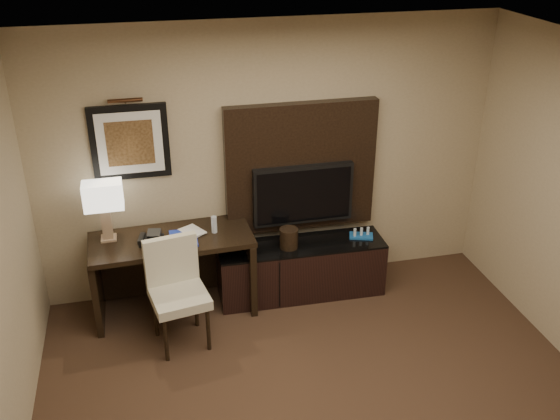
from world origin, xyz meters
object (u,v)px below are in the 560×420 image
object	(u,v)px
tv	(303,194)
credenza	(301,269)
water_bottle	(214,224)
minibar_tray	(361,233)
table_lamp	(105,213)
desk	(174,274)
desk_chair	(179,296)
ice_bucket	(289,238)
desk_phone	(151,238)

from	to	relation	value
tv	credenza	bearing A→B (deg)	-107.71
water_bottle	minibar_tray	world-z (taller)	water_bottle
table_lamp	desk	bearing A→B (deg)	-10.51
desk_chair	ice_bucket	world-z (taller)	desk_chair
desk	ice_bucket	size ratio (longest dim) A/B	7.46
tv	water_bottle	xyz separation A→B (m)	(-0.91, -0.18, -0.13)
desk	minibar_tray	size ratio (longest dim) A/B	6.42
tv	desk_chair	size ratio (longest dim) A/B	1.00
ice_bucket	minibar_tray	size ratio (longest dim) A/B	0.86
table_lamp	desk_chair	bearing A→B (deg)	-48.12
desk_phone	credenza	bearing A→B (deg)	14.15
ice_bucket	tv	bearing A→B (deg)	48.10
desk	credenza	xyz separation A→B (m)	(1.26, -0.00, -0.12)
desk_chair	table_lamp	bearing A→B (deg)	121.93
desk_chair	credenza	bearing A→B (deg)	13.05
desk	credenza	bearing A→B (deg)	-2.47
credenza	desk_chair	world-z (taller)	desk_chair
tv	desk_chair	world-z (taller)	tv
desk_phone	tv	bearing A→B (deg)	21.23
credenza	tv	size ratio (longest dim) A/B	1.66
tv	water_bottle	bearing A→B (deg)	-168.90
credenza	water_bottle	size ratio (longest dim) A/B	10.10
tv	minibar_tray	bearing A→B (deg)	-18.00
table_lamp	ice_bucket	distance (m)	1.74
desk_chair	minibar_tray	size ratio (longest dim) A/B	4.26
table_lamp	ice_bucket	xyz separation A→B (m)	(1.68, -0.14, -0.40)
credenza	table_lamp	world-z (taller)	table_lamp
credenza	water_bottle	bearing A→B (deg)	-179.51
desk	ice_bucket	bearing A→B (deg)	-4.06
desk	desk_phone	size ratio (longest dim) A/B	7.33
credenza	tv	distance (m)	0.76
water_bottle	ice_bucket	bearing A→B (deg)	-3.37
desk_phone	water_bottle	size ratio (longest dim) A/B	1.25
water_bottle	minibar_tray	bearing A→B (deg)	-0.18
desk_phone	minibar_tray	distance (m)	2.08
table_lamp	water_bottle	bearing A→B (deg)	-5.49
desk	credenza	world-z (taller)	desk
ice_bucket	water_bottle	bearing A→B (deg)	176.63
desk	table_lamp	bearing A→B (deg)	167.02
desk	table_lamp	world-z (taller)	table_lamp
tv	minibar_tray	distance (m)	0.72
desk	minibar_tray	world-z (taller)	desk
tv	water_bottle	distance (m)	0.94
table_lamp	tv	bearing A→B (deg)	2.61
desk	desk_phone	distance (m)	0.49
tv	minibar_tray	xyz separation A→B (m)	(0.57, -0.18, -0.41)
water_bottle	ice_bucket	xyz separation A→B (m)	(0.71, -0.04, -0.22)
desk_phone	desk	bearing A→B (deg)	29.90
credenza	desk_chair	bearing A→B (deg)	-155.78
desk_phone	ice_bucket	bearing A→B (deg)	13.03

